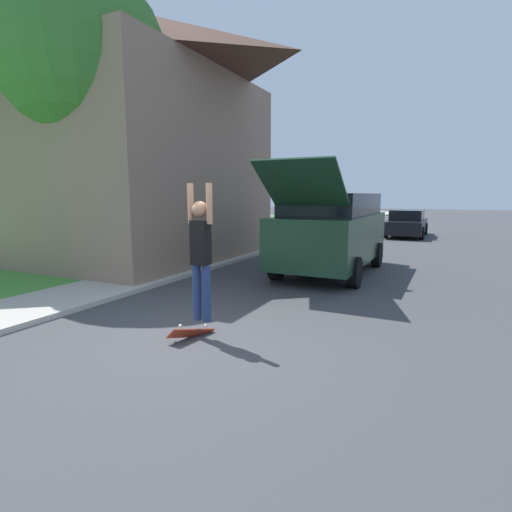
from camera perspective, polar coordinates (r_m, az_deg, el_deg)
ground_plane at (r=6.20m, az=-9.02°, el=-11.54°), size 120.00×120.00×0.00m
lawn at (r=15.79m, az=-20.36°, el=0.58°), size 10.00×80.00×0.08m
sidewalk at (r=12.98m, az=-6.82°, el=-0.56°), size 1.80×80.00×0.10m
house at (r=15.43m, az=-21.56°, el=16.70°), size 10.46×8.32×8.36m
lawn_tree_near at (r=12.11m, az=-23.78°, el=24.86°), size 4.24×4.24×7.71m
suv_parked at (r=11.08m, az=10.80°, el=3.70°), size 2.19×5.60×2.86m
car_down_street at (r=22.02m, az=20.74°, el=4.38°), size 1.85×4.39×1.37m
skateboarder at (r=5.87m, az=-7.89°, el=0.75°), size 0.41×0.23×2.03m
skateboard at (r=6.18m, az=-9.22°, el=-10.76°), size 0.36×0.78×0.37m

